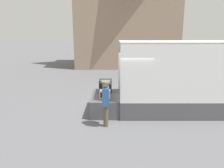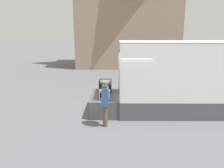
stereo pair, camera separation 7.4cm
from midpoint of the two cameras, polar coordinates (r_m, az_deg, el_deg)
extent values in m
plane|color=slate|center=(9.87, 1.55, -7.00)|extent=(160.00, 160.00, 0.00)
cube|color=#4C4C51|center=(10.12, 15.69, -4.79)|extent=(4.93, 2.32, 0.73)
cube|color=white|center=(10.85, 14.61, 4.80)|extent=(4.93, 0.06, 2.33)
cube|color=white|center=(8.71, 18.28, 2.56)|extent=(4.93, 0.06, 2.33)
cube|color=white|center=(9.66, 16.69, 10.47)|extent=(4.93, 2.32, 0.06)
cylinder|color=yellow|center=(10.33, 11.27, -0.99)|extent=(0.30, 0.30, 0.37)
cube|color=olive|center=(10.78, 16.43, -0.80)|extent=(0.44, 0.32, 0.33)
cube|color=#B2A893|center=(9.10, 13.54, -3.19)|extent=(0.44, 0.32, 0.33)
cube|color=#B2A893|center=(9.66, 22.22, -2.87)|extent=(0.44, 0.32, 0.33)
cube|color=#4C4C51|center=(9.75, -1.99, -4.98)|extent=(1.21, 2.20, 0.73)
cube|color=white|center=(9.20, -2.16, -2.62)|extent=(0.45, 0.38, 0.33)
cube|color=black|center=(9.02, -2.49, -2.96)|extent=(0.29, 0.01, 0.23)
cube|color=black|center=(10.08, -2.02, -0.97)|extent=(0.45, 0.44, 0.42)
cylinder|color=slate|center=(10.07, -0.99, -0.85)|extent=(0.17, 0.24, 0.24)
cylinder|color=black|center=(9.82, -3.62, -0.88)|extent=(0.04, 0.04, 0.58)
cylinder|color=black|center=(9.80, -0.52, -0.88)|extent=(0.04, 0.04, 0.58)
cylinder|color=black|center=(10.32, -3.44, -0.18)|extent=(0.04, 0.04, 0.58)
cylinder|color=black|center=(10.30, -0.50, -0.18)|extent=(0.04, 0.04, 0.58)
cylinder|color=black|center=(9.75, -2.08, 0.67)|extent=(0.53, 0.04, 0.04)
cylinder|color=black|center=(10.25, -1.99, 1.29)|extent=(0.53, 0.04, 0.04)
cylinder|color=brown|center=(8.17, -1.95, -8.29)|extent=(0.18, 0.18, 0.83)
cube|color=#2D5189|center=(7.93, -2.00, -3.28)|extent=(0.24, 0.44, 0.66)
sphere|color=tan|center=(7.82, -2.02, -0.17)|extent=(0.23, 0.23, 0.23)
cylinder|color=#606B47|center=(7.80, -2.03, 0.45)|extent=(0.31, 0.31, 0.06)
cube|color=gray|center=(23.54, 3.45, 14.05)|extent=(9.96, 6.32, 7.50)
camera|label=1|loc=(0.04, -90.23, -0.05)|focal=35.00mm
camera|label=2|loc=(0.04, 89.77, 0.05)|focal=35.00mm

